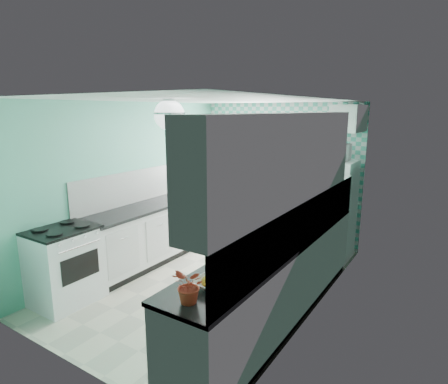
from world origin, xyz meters
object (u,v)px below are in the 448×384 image
Objects in this scene: microwave at (334,152)px; fruit_bowl at (212,284)px; fridge at (330,210)px; stove at (65,265)px; potted_plant at (190,286)px; ceiling_light at (169,115)px; sink at (306,224)px.

fruit_bowl is at bearing 92.12° from microwave.
fridge reaches higher than stove.
potted_plant is (0.00, -0.30, 0.11)m from fruit_bowl.
ceiling_light is 2.29m from stove.
ceiling_light is 2.11m from potted_plant.
microwave is at bearing 50.62° from fridge.
ceiling_light reaches higher than fridge.
sink is at bearing 94.64° from microwave.
fruit_bowl is (2.40, -0.24, 0.48)m from stove.
sink is 1.13× the size of microwave.
fridge is 5.58× the size of potted_plant.
sink is 1.57m from microwave.
microwave is at bearing 91.48° from fruit_bowl.
fridge is at bearing 54.80° from microwave.
fridge is 5.34× the size of fruit_bowl.
ceiling_light is 0.37× the size of stove.
microwave is (-0.09, 3.79, 0.65)m from potted_plant.
sink is (1.20, 1.22, -1.39)m from ceiling_light.
fruit_bowl reaches higher than stove.
potted_plant is (0.09, -3.79, 0.28)m from fridge.
ceiling_light is at bearing -116.86° from fridge.
stove is at bearing 167.30° from potted_plant.
potted_plant is at bearing -92.17° from fridge.
microwave is (0.00, 0.00, 0.93)m from fridge.
potted_plant reaches higher than stove.
fridge is 1.70× the size of stove.
fridge is at bearing 53.04° from stove.
potted_plant is at bearing -89.62° from sink.
sink is at bearing -89.53° from fridge.
ceiling_light is 0.74× the size of microwave.
potted_plant is at bearing -45.32° from ceiling_light.
fruit_bowl is at bearing -89.64° from sink.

